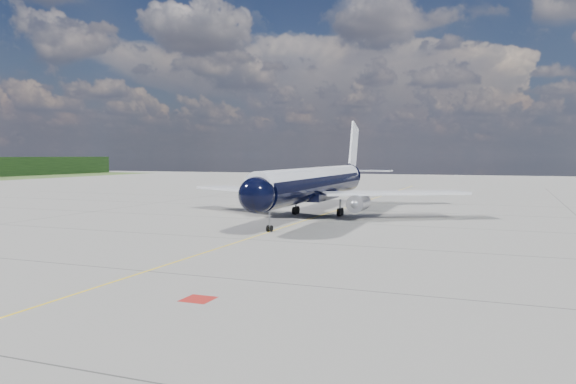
# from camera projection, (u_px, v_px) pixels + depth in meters

# --- Properties ---
(ground) EXTENTS (320.00, 320.00, 0.00)m
(ground) POSITION_uv_depth(u_px,v_px,m) (317.00, 217.00, 69.08)
(ground) COLOR gray
(ground) RESTS_ON ground
(taxiway_centerline) EXTENTS (0.16, 160.00, 0.01)m
(taxiway_centerline) POSITION_uv_depth(u_px,v_px,m) (303.00, 221.00, 64.43)
(taxiway_centerline) COLOR yellow
(taxiway_centerline) RESTS_ON ground
(red_marking) EXTENTS (1.60, 1.60, 0.01)m
(red_marking) POSITION_uv_depth(u_px,v_px,m) (198.00, 299.00, 29.43)
(red_marking) COLOR maroon
(red_marking) RESTS_ON ground
(main_airliner) EXTENTS (36.92, 44.89, 12.98)m
(main_airliner) POSITION_uv_depth(u_px,v_px,m) (318.00, 183.00, 70.58)
(main_airliner) COLOR black
(main_airliner) RESTS_ON ground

